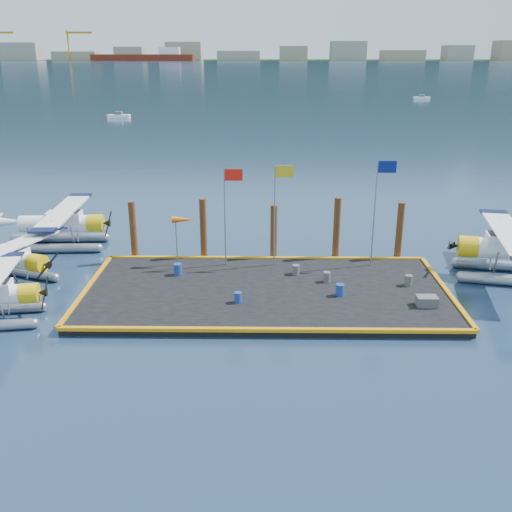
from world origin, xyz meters
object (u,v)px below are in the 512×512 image
at_px(flagpole_yellow, 278,200).
at_px(piling_2, 274,234).
at_px(drum_4, 408,280).
at_px(flagpole_red, 228,202).
at_px(drum_0, 178,269).
at_px(piling_4, 399,233).
at_px(flagpole_blue, 379,198).
at_px(windsock, 183,221).
at_px(piling_0, 133,232).
at_px(piling_3, 337,231).
at_px(crate, 427,301).
at_px(seaplane_b, 8,261).
at_px(drum_2, 327,277).
at_px(drum_3, 238,297).
at_px(piling_1, 203,231).
at_px(seaplane_c, 59,226).
at_px(drum_5, 296,270).
at_px(drum_1, 340,290).

relative_size(flagpole_yellow, piling_2, 1.63).
bearing_deg(drum_4, flagpole_red, 162.79).
height_order(drum_0, piling_4, piling_4).
distance_m(drum_4, piling_2, 9.04).
height_order(flagpole_blue, windsock, flagpole_blue).
xyz_separation_m(piling_0, piling_3, (13.00, 0.00, 0.15)).
height_order(crate, piling_2, piling_2).
bearing_deg(drum_0, seaplane_b, -177.94).
relative_size(drum_2, drum_3, 1.04).
distance_m(drum_4, windsock, 13.71).
bearing_deg(piling_0, crate, -24.16).
bearing_deg(crate, piling_1, 148.53).
xyz_separation_m(flagpole_yellow, windsock, (-5.73, 0.00, -1.28)).
height_order(seaplane_c, piling_4, piling_4).
xyz_separation_m(drum_2, flagpole_red, (-5.79, 2.71, 3.70)).
bearing_deg(crate, piling_4, 88.90).
height_order(windsock, piling_4, piling_4).
relative_size(windsock, piling_1, 0.74).
bearing_deg(flagpole_red, flagpole_yellow, 0.00).
xyz_separation_m(flagpole_blue, piling_4, (1.80, 1.60, -2.69)).
bearing_deg(drum_3, drum_0, 133.68).
xyz_separation_m(seaplane_c, windsock, (9.24, -4.35, 1.68)).
height_order(drum_3, piling_2, piling_2).
bearing_deg(drum_5, seaplane_c, 159.64).
height_order(windsock, piling_2, piling_2).
bearing_deg(piling_1, piling_4, 0.00).
bearing_deg(crate, windsock, 155.99).
distance_m(drum_5, piling_1, 6.75).
bearing_deg(windsock, piling_3, 9.53).
bearing_deg(drum_3, flagpole_blue, 34.66).
xyz_separation_m(seaplane_c, drum_5, (16.05, -5.95, -0.85)).
bearing_deg(drum_3, flagpole_red, 98.08).
bearing_deg(seaplane_c, drum_4, 68.42).
relative_size(flagpole_yellow, piling_4, 1.55).
height_order(drum_2, flagpole_blue, flagpole_blue).
height_order(drum_1, drum_2, drum_1).
relative_size(seaplane_b, drum_2, 14.46).
xyz_separation_m(flagpole_yellow, piling_0, (-9.20, 1.60, -2.51)).
relative_size(drum_3, piling_0, 0.14).
distance_m(flagpole_yellow, piling_4, 8.35).
bearing_deg(seaplane_b, piling_1, 128.27).
xyz_separation_m(flagpole_red, piling_0, (-6.21, 1.60, -2.40)).
bearing_deg(flagpole_blue, flagpole_red, 180.00).
height_order(flagpole_yellow, piling_3, flagpole_yellow).
bearing_deg(drum_4, drum_5, 165.64).
height_order(drum_4, piling_3, piling_3).
relative_size(drum_5, piling_3, 0.14).
bearing_deg(piling_4, drum_5, -154.54).
distance_m(drum_5, crate, 7.89).
height_order(piling_0, piling_3, piling_3).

